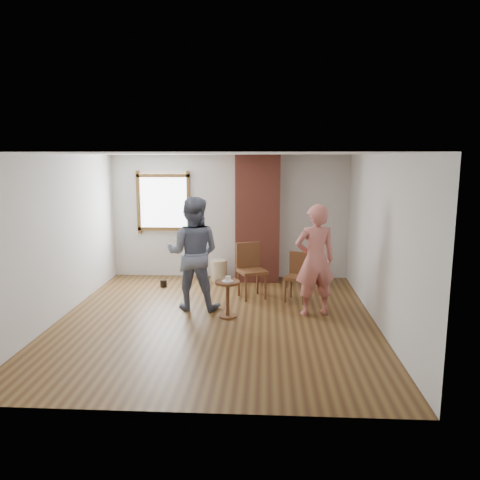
# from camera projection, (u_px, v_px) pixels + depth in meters

# --- Properties ---
(ground) EXTENTS (5.50, 5.50, 0.00)m
(ground) POSITION_uv_depth(u_px,v_px,m) (216.00, 320.00, 7.44)
(ground) COLOR brown
(ground) RESTS_ON ground
(room_shell) EXTENTS (5.04, 5.52, 2.62)m
(room_shell) POSITION_uv_depth(u_px,v_px,m) (216.00, 203.00, 7.72)
(room_shell) COLOR silver
(room_shell) RESTS_ON ground
(brick_chimney) EXTENTS (0.90, 0.50, 2.60)m
(brick_chimney) POSITION_uv_depth(u_px,v_px,m) (258.00, 219.00, 9.63)
(brick_chimney) COLOR #9C4737
(brick_chimney) RESTS_ON ground
(stoneware_crock) EXTENTS (0.45, 0.45, 0.43)m
(stoneware_crock) POSITION_uv_depth(u_px,v_px,m) (219.00, 270.00, 9.77)
(stoneware_crock) COLOR tan
(stoneware_crock) RESTS_ON ground
(dark_pot) EXTENTS (0.17, 0.17, 0.14)m
(dark_pot) POSITION_uv_depth(u_px,v_px,m) (164.00, 283.00, 9.31)
(dark_pot) COLOR black
(dark_pot) RESTS_ON ground
(dining_chair_left) EXTENTS (0.61, 0.61, 1.00)m
(dining_chair_left) POSITION_uv_depth(u_px,v_px,m) (250.00, 267.00, 8.58)
(dining_chair_left) COLOR brown
(dining_chair_left) RESTS_ON ground
(dining_chair_right) EXTENTS (0.52, 0.52, 0.87)m
(dining_chair_right) POSITION_uv_depth(u_px,v_px,m) (298.00, 274.00, 8.38)
(dining_chair_right) COLOR brown
(dining_chair_right) RESTS_ON ground
(side_table) EXTENTS (0.40, 0.40, 0.60)m
(side_table) POSITION_uv_depth(u_px,v_px,m) (228.00, 293.00, 7.49)
(side_table) COLOR brown
(side_table) RESTS_ON ground
(cake_plate) EXTENTS (0.18, 0.18, 0.01)m
(cake_plate) POSITION_uv_depth(u_px,v_px,m) (228.00, 281.00, 7.45)
(cake_plate) COLOR white
(cake_plate) RESTS_ON side_table
(cake_slice) EXTENTS (0.08, 0.07, 0.06)m
(cake_slice) POSITION_uv_depth(u_px,v_px,m) (228.00, 279.00, 7.44)
(cake_slice) COLOR white
(cake_slice) RESTS_ON cake_plate
(man) EXTENTS (0.98, 0.79, 1.91)m
(man) POSITION_uv_depth(u_px,v_px,m) (193.00, 253.00, 7.86)
(man) COLOR #131B36
(man) RESTS_ON ground
(person_pink) EXTENTS (0.75, 0.58, 1.82)m
(person_pink) POSITION_uv_depth(u_px,v_px,m) (315.00, 260.00, 7.53)
(person_pink) COLOR #CB6E65
(person_pink) RESTS_ON ground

